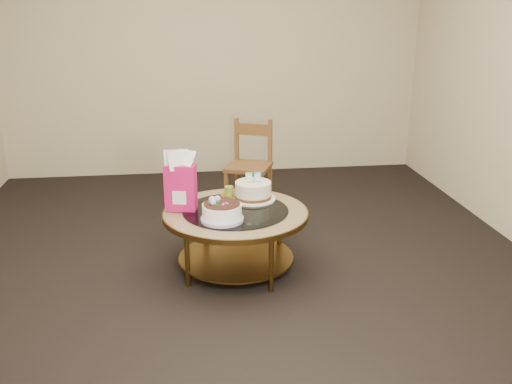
{
  "coord_description": "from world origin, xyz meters",
  "views": [
    {
      "loc": [
        -0.33,
        -3.7,
        1.85
      ],
      "look_at": [
        0.15,
        0.02,
        0.58
      ],
      "focal_mm": 40.0,
      "sensor_mm": 36.0,
      "label": 1
    }
  ],
  "objects": [
    {
      "name": "ground",
      "position": [
        0.0,
        0.0,
        0.0
      ],
      "size": [
        5.0,
        5.0,
        0.0
      ],
      "primitive_type": "plane",
      "color": "black",
      "rests_on": "ground"
    },
    {
      "name": "room_walls",
      "position": [
        0.0,
        0.0,
        1.54
      ],
      "size": [
        4.52,
        5.02,
        2.61
      ],
      "color": "#BAAE8D",
      "rests_on": "ground"
    },
    {
      "name": "coffee_table",
      "position": [
        0.0,
        -0.0,
        0.38
      ],
      "size": [
        1.02,
        1.02,
        0.46
      ],
      "color": "brown",
      "rests_on": "ground"
    },
    {
      "name": "decorated_cake",
      "position": [
        -0.11,
        -0.18,
        0.51
      ],
      "size": [
        0.28,
        0.28,
        0.17
      ],
      "rotation": [
        0.0,
        0.0,
        0.19
      ],
      "color": "#AE96D4",
      "rests_on": "coffee_table"
    },
    {
      "name": "cream_cake",
      "position": [
        0.15,
        0.21,
        0.52
      ],
      "size": [
        0.33,
        0.33,
        0.21
      ],
      "rotation": [
        0.0,
        0.0,
        -0.03
      ],
      "color": "white",
      "rests_on": "coffee_table"
    },
    {
      "name": "gift_bag",
      "position": [
        -0.37,
        0.07,
        0.67
      ],
      "size": [
        0.23,
        0.19,
        0.42
      ],
      "rotation": [
        0.0,
        0.0,
        -0.22
      ],
      "color": "#D5145C",
      "rests_on": "coffee_table"
    },
    {
      "name": "pillar_candle",
      "position": [
        -0.02,
        0.27,
        0.49
      ],
      "size": [
        0.14,
        0.14,
        0.1
      ],
      "rotation": [
        0.0,
        0.0,
        -0.42
      ],
      "color": "#D0B555",
      "rests_on": "coffee_table"
    },
    {
      "name": "dining_chair",
      "position": [
        0.25,
        1.28,
        0.41
      ],
      "size": [
        0.49,
        0.49,
        0.81
      ],
      "rotation": [
        0.0,
        0.0,
        -0.39
      ],
      "color": "brown",
      "rests_on": "ground"
    }
  ]
}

